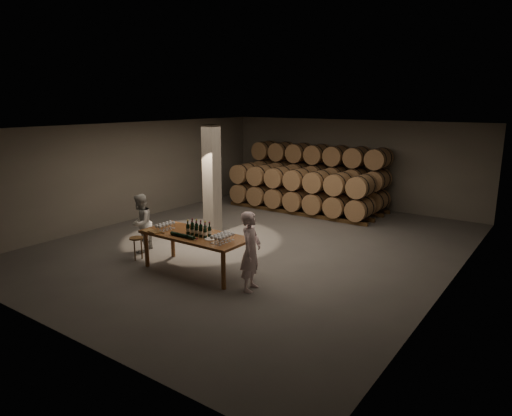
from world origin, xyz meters
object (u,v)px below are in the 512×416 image
Objects in this scene: notebook_near at (155,232)px; person_woman at (141,223)px; bottle_cluster at (199,230)px; person_man at (251,251)px; plate at (210,239)px; stool at (136,241)px; tasting_table at (195,238)px.

person_woman is at bearing 163.91° from notebook_near.
bottle_cluster is 2.31× the size of notebook_near.
bottle_cluster is 1.54m from person_man.
person_woman reaches higher than plate.
stool is 3.45m from person_man.
tasting_table is at bearing 39.38° from notebook_near.
notebook_near is (-0.97, -0.41, -0.11)m from bottle_cluster.
bottle_cluster reaches higher than plate.
person_woman reaches higher than stool.
notebook_near is at bearing -165.93° from plate.
notebook_near is at bearing 82.59° from person_man.
person_woman is at bearing 173.20° from bottle_cluster.
tasting_table is at bearing 71.20° from person_man.
notebook_near is 1.49m from person_woman.
bottle_cluster is 2.00m from stool.
notebook_near is at bearing -156.83° from bottle_cluster.
person_woman reaches higher than notebook_near.
notebook_near is at bearing -12.24° from stool.
person_man reaches higher than stool.
plate reaches higher than stool.
person_man is at bearing 18.90° from notebook_near.
plate reaches higher than tasting_table.
person_man is at bearing 1.99° from stool.
tasting_table is 1.70× the size of person_woman.
person_woman is (-1.31, 0.69, -0.15)m from notebook_near.
tasting_table is at bearing 170.27° from plate.
notebook_near is 0.17× the size of person_woman.
plate is 1.42m from notebook_near.
person_man is at bearing -3.45° from bottle_cluster.
person_woman is (-2.28, 0.27, -0.25)m from bottle_cluster.
bottle_cluster is 2.29× the size of plate.
stool is at bearing -176.51° from plate.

